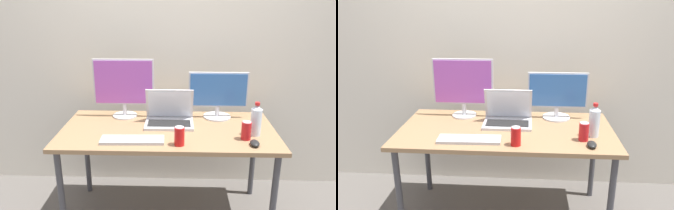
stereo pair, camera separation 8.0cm
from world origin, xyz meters
TOP-DOWN VIEW (x-y plane):
  - wall_back at (0.00, 0.59)m, footprint 7.00×0.08m
  - work_desk at (0.00, 0.00)m, footprint 1.55×0.76m
  - monitor_left at (-0.35, 0.25)m, footprint 0.47×0.19m
  - monitor_center at (0.38, 0.25)m, footprint 0.46×0.22m
  - laptop_silver at (0.01, 0.10)m, footprint 0.36×0.26m
  - keyboard_main at (-0.23, -0.24)m, footprint 0.42×0.14m
  - mouse_by_keyboard at (0.57, -0.27)m, footprint 0.07×0.10m
  - water_bottle at (0.61, -0.10)m, footprint 0.07×0.07m
  - soda_can_near_keyboard at (0.53, -0.17)m, footprint 0.07×0.07m
  - soda_can_by_laptop at (0.08, -0.28)m, footprint 0.07×0.07m

SIDE VIEW (x-z plane):
  - work_desk at x=0.00m, z-range 0.31..1.05m
  - keyboard_main at x=-0.23m, z-range 0.74..0.76m
  - mouse_by_keyboard at x=0.57m, z-range 0.74..0.77m
  - laptop_silver at x=0.01m, z-range 0.67..0.93m
  - soda_can_near_keyboard at x=0.53m, z-range 0.74..0.87m
  - soda_can_by_laptop at x=0.08m, z-range 0.74..0.87m
  - water_bottle at x=0.61m, z-range 0.73..0.97m
  - monitor_center at x=0.38m, z-range 0.75..1.11m
  - monitor_left at x=-0.35m, z-range 0.76..1.23m
  - wall_back at x=0.00m, z-range 0.00..2.60m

